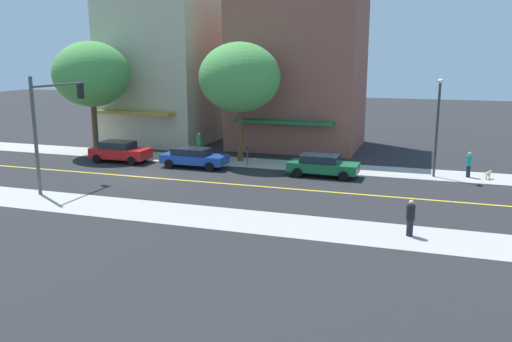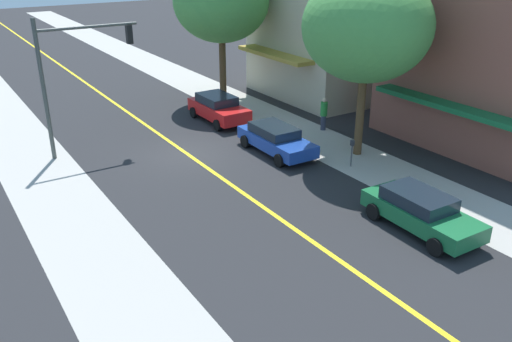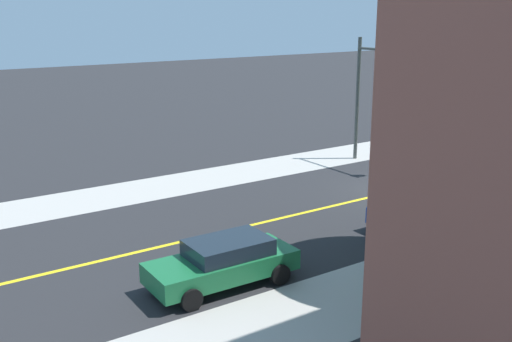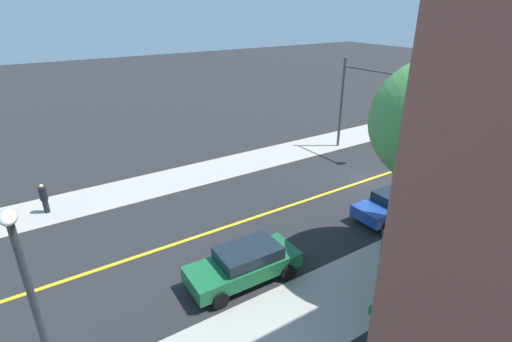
{
  "view_description": "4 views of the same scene",
  "coord_description": "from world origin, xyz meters",
  "views": [
    {
      "loc": [
        29.65,
        17.89,
        7.78
      ],
      "look_at": [
        1.85,
        8.71,
        1.36
      ],
      "focal_mm": 37.42,
      "sensor_mm": 36.0,
      "label": 1
    },
    {
      "loc": [
        10.51,
        22.69,
        9.76
      ],
      "look_at": [
        -0.34,
        5.77,
        1.09
      ],
      "focal_mm": 37.79,
      "sensor_mm": 36.0,
      "label": 2
    },
    {
      "loc": [
        -18.12,
        19.96,
        8.05
      ],
      "look_at": [
        2.29,
        6.03,
        1.38
      ],
      "focal_mm": 42.29,
      "sensor_mm": 36.0,
      "label": 3
    },
    {
      "loc": [
        -14.4,
        17.75,
        10.1
      ],
      "look_at": [
        1.6,
        7.3,
        1.76
      ],
      "focal_mm": 26.9,
      "sensor_mm": 36.0,
      "label": 4
    }
  ],
  "objects": [
    {
      "name": "street_tree_left_near",
      "position": [
        -7.11,
        4.5,
        6.14
      ],
      "size": [
        5.92,
        5.92,
        8.67
      ],
      "color": "brown",
      "rests_on": "ground"
    },
    {
      "name": "traffic_light_mast",
      "position": [
        4.25,
        -2.95,
        4.34
      ],
      "size": [
        4.81,
        0.32,
        6.61
      ],
      "rotation": [
        0.0,
        0.0,
        3.14
      ],
      "color": "#474C47",
      "rests_on": "ground"
    },
    {
      "name": "sidewalk_right",
      "position": [
        6.65,
        0.0,
        0.0
      ],
      "size": [
        3.43,
        126.0,
        0.01
      ],
      "primitive_type": "cube",
      "color": "#ADA8A0",
      "rests_on": "ground"
    },
    {
      "name": "blue_sedan_left_curb",
      "position": [
        -3.77,
        2.24,
        0.74
      ],
      "size": [
        1.99,
        4.63,
        1.37
      ],
      "rotation": [
        0.0,
        0.0,
        1.56
      ],
      "color": "#1E429E",
      "rests_on": "ground"
    },
    {
      "name": "road_centerline_stripe",
      "position": [
        0.0,
        0.0,
        0.0
      ],
      "size": [
        0.2,
        126.0,
        0.0
      ],
      "primitive_type": "cube",
      "color": "yellow",
      "rests_on": "ground"
    },
    {
      "name": "fire_hydrant",
      "position": [
        -5.41,
        1.37,
        0.4
      ],
      "size": [
        0.44,
        0.24,
        0.81
      ],
      "color": "yellow",
      "rests_on": "ground"
    },
    {
      "name": "parking_meter",
      "position": [
        -5.73,
        5.57,
        0.86
      ],
      "size": [
        0.12,
        0.18,
        1.3
      ],
      "color": "#4C4C51",
      "rests_on": "ground"
    },
    {
      "name": "ground_plane",
      "position": [
        0.0,
        0.0,
        0.0
      ],
      "size": [
        140.0,
        140.0,
        0.0
      ],
      "primitive_type": "plane",
      "color": "#262628"
    },
    {
      "name": "green_sedan_left_curb",
      "position": [
        -3.82,
        11.37,
        0.75
      ],
      "size": [
        2.08,
        4.56,
        1.42
      ],
      "rotation": [
        0.0,
        0.0,
        1.55
      ],
      "color": "#196638",
      "rests_on": "ground"
    }
  ]
}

